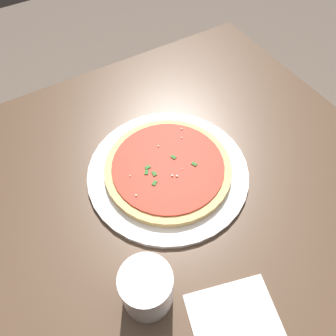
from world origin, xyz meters
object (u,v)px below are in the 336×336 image
object	(u,v)px
napkin_folded_right	(234,318)
serving_plate	(168,172)
cup_tall_drink	(147,289)
pizza	(168,168)

from	to	relation	value
napkin_folded_right	serving_plate	bearing A→B (deg)	-10.25
serving_plate	cup_tall_drink	bearing A→B (deg)	141.71
serving_plate	cup_tall_drink	size ratio (longest dim) A/B	3.56
cup_tall_drink	napkin_folded_right	world-z (taller)	cup_tall_drink
serving_plate	pizza	distance (m)	0.01
serving_plate	napkin_folded_right	bearing A→B (deg)	169.75
napkin_folded_right	cup_tall_drink	bearing A→B (deg)	46.00
cup_tall_drink	napkin_folded_right	bearing A→B (deg)	-134.00
serving_plate	napkin_folded_right	world-z (taller)	serving_plate
pizza	serving_plate	bearing A→B (deg)	-87.66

